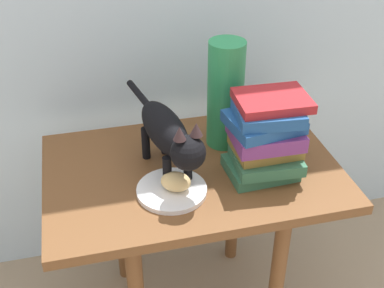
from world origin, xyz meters
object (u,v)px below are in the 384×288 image
(cat, at_px, (169,134))
(book_stack, at_px, (265,137))
(candle_jar, at_px, (261,115))
(side_table, at_px, (192,192))
(plate, at_px, (172,190))
(green_vase, at_px, (225,95))
(bread_roll, at_px, (176,182))

(cat, relative_size, book_stack, 2.00)
(cat, distance_m, candle_jar, 0.40)
(side_table, xyz_separation_m, plate, (-0.08, -0.10, 0.10))
(plate, distance_m, cat, 0.15)
(plate, height_order, book_stack, book_stack)
(plate, distance_m, candle_jar, 0.44)
(green_vase, bearing_deg, cat, -147.33)
(side_table, relative_size, candle_jar, 9.79)
(side_table, bearing_deg, plate, -129.31)
(bread_roll, height_order, book_stack, book_stack)
(bread_roll, xyz_separation_m, book_stack, (0.26, 0.03, 0.08))
(book_stack, bearing_deg, cat, 168.26)
(plate, bearing_deg, side_table, 50.69)
(side_table, relative_size, bread_roll, 10.40)
(bread_roll, xyz_separation_m, cat, (0.00, 0.09, 0.09))
(green_vase, bearing_deg, side_table, -139.49)
(book_stack, bearing_deg, green_vase, 108.77)
(bread_roll, bearing_deg, green_vase, 47.24)
(green_vase, bearing_deg, bread_roll, -132.76)
(side_table, bearing_deg, green_vase, 40.51)
(cat, bearing_deg, bread_roll, -91.10)
(plate, distance_m, bread_roll, 0.03)
(book_stack, height_order, green_vase, green_vase)
(cat, distance_m, book_stack, 0.26)
(cat, height_order, candle_jar, cat)
(plate, xyz_separation_m, candle_jar, (0.35, 0.27, 0.03))
(green_vase, bearing_deg, plate, -135.12)
(side_table, height_order, cat, cat)
(bread_roll, relative_size, candle_jar, 0.94)
(cat, height_order, green_vase, green_vase)
(side_table, bearing_deg, book_stack, -20.33)
(plate, height_order, green_vase, green_vase)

